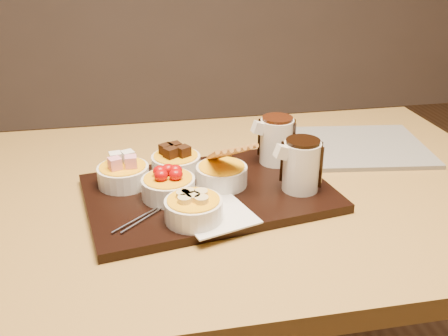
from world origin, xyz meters
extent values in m
cube|color=#AA843F|center=(0.00, 0.00, 0.73)|extent=(1.20, 0.80, 0.04)
cylinder|color=#AA843F|center=(-0.54, 0.34, 0.35)|extent=(0.06, 0.06, 0.71)
cylinder|color=#AA843F|center=(0.54, 0.34, 0.35)|extent=(0.06, 0.06, 0.71)
cube|color=black|center=(-0.06, -0.04, 0.76)|extent=(0.50, 0.37, 0.02)
cube|color=white|center=(-0.06, -0.15, 0.77)|extent=(0.15, 0.15, 0.00)
cylinder|color=white|center=(-0.22, 0.01, 0.79)|extent=(0.10, 0.10, 0.04)
cylinder|color=white|center=(-0.11, 0.04, 0.79)|extent=(0.10, 0.10, 0.04)
cylinder|color=white|center=(-0.14, -0.06, 0.79)|extent=(0.10, 0.10, 0.04)
cylinder|color=white|center=(-0.03, -0.03, 0.79)|extent=(0.10, 0.10, 0.04)
cylinder|color=white|center=(-0.10, -0.15, 0.79)|extent=(0.10, 0.10, 0.04)
cylinder|color=silver|center=(0.11, -0.08, 0.82)|extent=(0.08, 0.08, 0.10)
cylinder|color=silver|center=(0.10, 0.05, 0.82)|extent=(0.08, 0.08, 0.10)
cube|color=beige|center=(0.33, 0.13, 0.76)|extent=(0.35, 0.29, 0.01)
camera|label=1|loc=(-0.19, -0.89, 1.21)|focal=40.00mm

